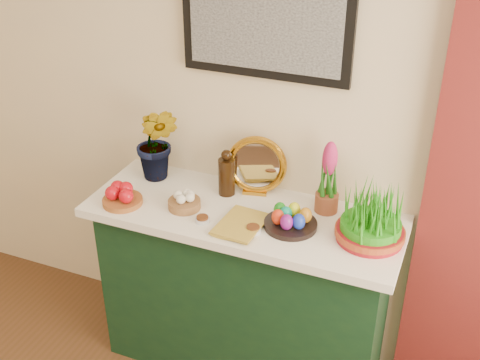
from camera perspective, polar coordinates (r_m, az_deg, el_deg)
name	(u,v)px	position (r m, az deg, el deg)	size (l,w,h in m)	color
sideboard	(244,293)	(2.92, 0.38, -10.65)	(1.30, 0.45, 0.85)	black
tablecloth	(244,214)	(2.66, 0.41, -3.27)	(1.40, 0.55, 0.04)	white
hyacinth_green	(156,131)	(2.82, -7.93, 4.65)	(0.25, 0.21, 0.50)	#206516
apple_bowl	(122,196)	(2.73, -11.12, -1.52)	(0.21, 0.21, 0.09)	#985324
garlic_basket	(184,201)	(2.66, -5.31, -2.03)	(0.16, 0.16, 0.08)	olive
vinegar_cruet	(227,175)	(2.73, -1.28, 0.50)	(0.08, 0.08, 0.22)	black
mirror	(256,166)	(2.72, 1.57, 1.34)	(0.28, 0.12, 0.28)	#BF8620
book	(222,219)	(2.56, -1.72, -3.69)	(0.16, 0.24, 0.03)	gold
spice_dish_left	(202,219)	(2.57, -3.59, -3.73)	(0.06, 0.06, 0.03)	silver
spice_dish_right	(253,229)	(2.50, 1.24, -4.70)	(0.07, 0.07, 0.03)	silver
egg_plate	(290,220)	(2.53, 4.77, -3.76)	(0.27, 0.27, 0.09)	black
hyacinth_pink	(328,181)	(2.60, 8.36, -0.05)	(0.10, 0.10, 0.34)	brown
wheatgrass_sabzeh	(372,218)	(2.46, 12.37, -3.57)	(0.28, 0.28, 0.23)	maroon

